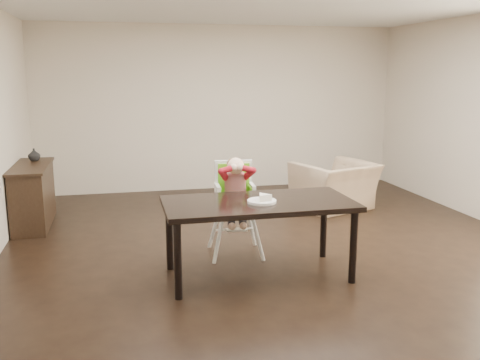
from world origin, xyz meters
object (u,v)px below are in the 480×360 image
object	(u,v)px
high_chair	(235,186)
armchair	(335,178)
dining_table	(259,209)
sideboard	(33,195)

from	to	relation	value
high_chair	armchair	distance (m)	2.40
dining_table	sideboard	xyz separation A→B (m)	(-2.37, 2.33, -0.27)
armchair	dining_table	bearing A→B (deg)	33.07
dining_table	high_chair	distance (m)	0.70
dining_table	high_chair	bearing A→B (deg)	96.23
high_chair	sideboard	distance (m)	2.84
armchair	high_chair	bearing A→B (deg)	21.34
dining_table	armchair	xyz separation A→B (m)	(1.74, 2.24, -0.22)
high_chair	armchair	bearing A→B (deg)	45.04
high_chair	armchair	world-z (taller)	high_chair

